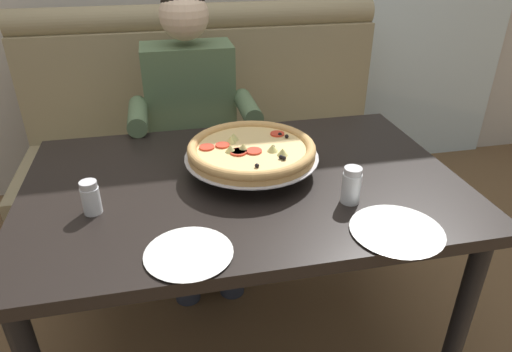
% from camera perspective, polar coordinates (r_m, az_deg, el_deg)
% --- Properties ---
extents(ground_plane, '(16.00, 16.00, 0.00)m').
position_cam_1_polar(ground_plane, '(1.96, -1.28, -19.91)').
color(ground_plane, brown).
extents(booth_bench, '(1.87, 0.78, 1.13)m').
position_cam_1_polar(booth_bench, '(2.46, -5.51, 2.73)').
color(booth_bench, '#998966').
rests_on(booth_bench, ground_plane).
extents(dining_table, '(1.40, 0.91, 0.75)m').
position_cam_1_polar(dining_table, '(1.52, -1.56, -3.13)').
color(dining_table, black).
rests_on(dining_table, ground_plane).
extents(diner_main, '(0.54, 0.64, 1.27)m').
position_cam_1_polar(diner_main, '(2.08, -7.91, 7.01)').
color(diner_main, '#2D3342').
rests_on(diner_main, ground_plane).
extents(pizza, '(0.44, 0.44, 0.11)m').
position_cam_1_polar(pizza, '(1.49, -0.57, 3.22)').
color(pizza, silver).
rests_on(pizza, dining_table).
extents(shaker_pepper_flakes, '(0.06, 0.06, 0.11)m').
position_cam_1_polar(shaker_pepper_flakes, '(1.37, 11.82, -1.42)').
color(shaker_pepper_flakes, white).
rests_on(shaker_pepper_flakes, dining_table).
extents(shaker_oregano, '(0.05, 0.05, 0.10)m').
position_cam_1_polar(shaker_oregano, '(1.37, -19.92, -2.81)').
color(shaker_oregano, white).
rests_on(shaker_oregano, dining_table).
extents(plate_near_left, '(0.23, 0.23, 0.02)m').
position_cam_1_polar(plate_near_left, '(1.17, -8.44, -9.29)').
color(plate_near_left, white).
rests_on(plate_near_left, dining_table).
extents(plate_near_right, '(0.25, 0.25, 0.02)m').
position_cam_1_polar(plate_near_right, '(1.29, 17.23, -6.30)').
color(plate_near_right, white).
rests_on(plate_near_right, dining_table).
extents(patio_chair, '(0.42, 0.41, 0.86)m').
position_cam_1_polar(patio_chair, '(3.91, 16.62, 13.62)').
color(patio_chair, black).
rests_on(patio_chair, ground_plane).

